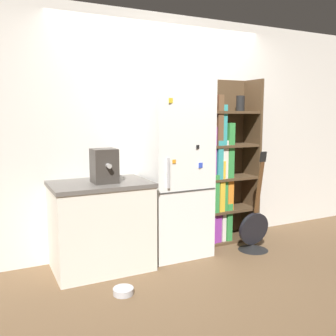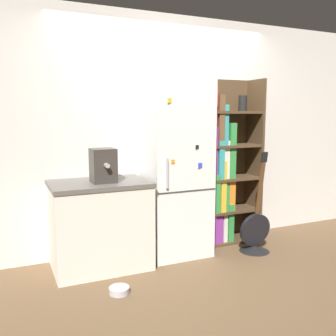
# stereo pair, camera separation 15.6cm
# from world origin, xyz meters

# --- Properties ---
(ground_plane) EXTENTS (16.00, 16.00, 0.00)m
(ground_plane) POSITION_xyz_m (0.00, 0.00, 0.00)
(ground_plane) COLOR brown
(wall_back) EXTENTS (8.00, 0.05, 2.60)m
(wall_back) POSITION_xyz_m (0.00, 0.47, 1.30)
(wall_back) COLOR silver
(wall_back) RESTS_ON ground_plane
(refrigerator) EXTENTS (0.66, 0.59, 1.91)m
(refrigerator) POSITION_xyz_m (-0.00, 0.17, 0.95)
(refrigerator) COLOR white
(refrigerator) RESTS_ON ground_plane
(bookshelf) EXTENTS (0.72, 0.36, 1.92)m
(bookshelf) POSITION_xyz_m (0.65, 0.30, 0.88)
(bookshelf) COLOR #4C3823
(bookshelf) RESTS_ON ground_plane
(kitchen_counter) EXTENTS (0.94, 0.66, 0.87)m
(kitchen_counter) POSITION_xyz_m (-0.84, 0.13, 0.43)
(kitchen_counter) COLOR silver
(kitchen_counter) RESTS_ON ground_plane
(espresso_machine) EXTENTS (0.23, 0.29, 0.33)m
(espresso_machine) POSITION_xyz_m (-0.81, 0.08, 1.03)
(espresso_machine) COLOR #38332D
(espresso_machine) RESTS_ON kitchen_counter
(guitar) EXTENTS (0.37, 0.34, 1.12)m
(guitar) POSITION_xyz_m (0.83, -0.15, 0.17)
(guitar) COLOR black
(guitar) RESTS_ON ground_plane
(pet_bowl) EXTENTS (0.18, 0.18, 0.06)m
(pet_bowl) POSITION_xyz_m (-0.84, -0.50, 0.03)
(pet_bowl) COLOR #B7B7BC
(pet_bowl) RESTS_ON ground_plane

